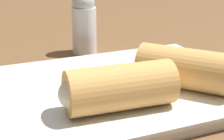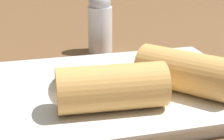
% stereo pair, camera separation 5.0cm
% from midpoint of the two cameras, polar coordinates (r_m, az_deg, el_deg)
% --- Properties ---
extents(table_surface, '(1.80, 1.40, 0.02)m').
position_cam_midpoint_polar(table_surface, '(0.42, -4.73, -4.32)').
color(table_surface, brown).
rests_on(table_surface, ground).
extents(serving_plate, '(0.29, 0.21, 0.01)m').
position_cam_midpoint_polar(serving_plate, '(0.39, -3.66, -3.37)').
color(serving_plate, silver).
rests_on(serving_plate, table_surface).
extents(roll_front_left, '(0.11, 0.05, 0.04)m').
position_cam_midpoint_polar(roll_front_left, '(0.33, -3.79, -2.88)').
color(roll_front_left, '#DBA356').
rests_on(roll_front_left, serving_plate).
extents(roll_front_right, '(0.09, 0.10, 0.04)m').
position_cam_midpoint_polar(roll_front_right, '(0.38, 6.97, 0.22)').
color(roll_front_right, '#DBA356').
rests_on(roll_front_right, serving_plate).
extents(salt_shaker, '(0.03, 0.03, 0.09)m').
position_cam_midpoint_polar(salt_shaker, '(0.54, -6.97, 7.11)').
color(salt_shaker, silver).
rests_on(salt_shaker, table_surface).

